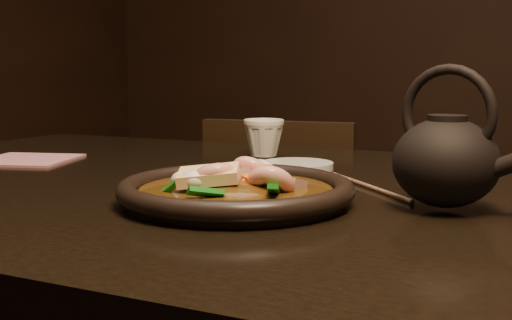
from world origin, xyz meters
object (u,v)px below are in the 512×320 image
at_px(table, 275,240).
at_px(chair, 289,261).
at_px(tea_cup, 264,137).
at_px(plate, 236,192).
at_px(teapot, 447,157).

bearing_deg(table, chair, 110.98).
xyz_separation_m(table, tea_cup, (-0.14, 0.27, 0.11)).
xyz_separation_m(plate, teapot, (0.24, 0.07, 0.05)).
relative_size(chair, teapot, 4.84).
bearing_deg(teapot, chair, 139.04).
relative_size(table, teapot, 9.72).
relative_size(table, tea_cup, 20.99).
distance_m(plate, teapot, 0.25).
distance_m(table, tea_cup, 0.33).
relative_size(table, plate, 5.54).
relative_size(chair, plate, 2.76).
xyz_separation_m(chair, teapot, (0.48, -0.69, 0.38)).
xyz_separation_m(chair, plate, (0.25, -0.76, 0.33)).
bearing_deg(teapot, tea_cup, 153.71).
relative_size(chair, tea_cup, 10.45).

